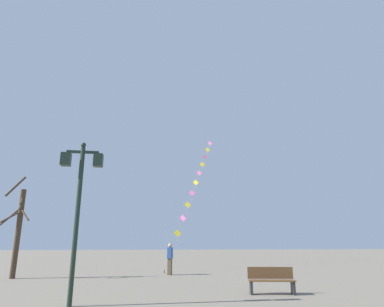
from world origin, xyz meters
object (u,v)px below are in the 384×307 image
(twin_lantern_lamp_post, at_px, (80,189))
(kite_train, at_px, (196,183))
(kite_flyer, at_px, (170,258))
(park_bench, at_px, (271,280))
(bare_tree, at_px, (18,228))

(twin_lantern_lamp_post, xyz_separation_m, kite_train, (6.32, 17.98, 3.55))
(twin_lantern_lamp_post, distance_m, kite_flyer, 10.25)
(kite_train, xyz_separation_m, park_bench, (0.13, -16.52, -6.40))
(kite_train, bearing_deg, twin_lantern_lamp_post, -109.37)
(kite_flyer, relative_size, park_bench, 1.03)
(kite_train, bearing_deg, kite_flyer, -108.05)
(kite_flyer, bearing_deg, kite_train, 0.53)
(twin_lantern_lamp_post, height_order, kite_train, kite_train)
(kite_train, relative_size, bare_tree, 2.68)
(twin_lantern_lamp_post, relative_size, kite_train, 0.34)
(kite_train, height_order, kite_flyer, kite_train)
(twin_lantern_lamp_post, height_order, kite_flyer, twin_lantern_lamp_post)
(bare_tree, bearing_deg, kite_train, 41.66)
(twin_lantern_lamp_post, relative_size, bare_tree, 0.92)
(twin_lantern_lamp_post, distance_m, bare_tree, 9.52)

